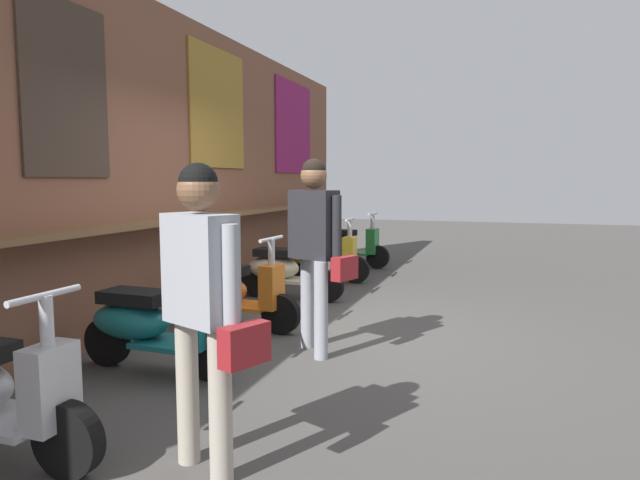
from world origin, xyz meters
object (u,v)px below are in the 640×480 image
object	(u,v)px
scooter_orange	(230,291)
scooter_cream	(285,269)
scooter_yellow	(319,256)
scooter_teal	(149,324)
scooter_green	(346,245)
shopper_browsing	(315,235)
shopper_with_handbag	(203,289)

from	to	relation	value
scooter_orange	scooter_cream	size ratio (longest dim) A/B	1.00
scooter_orange	scooter_yellow	size ratio (longest dim) A/B	1.00
scooter_teal	scooter_green	distance (m)	5.78
scooter_orange	scooter_teal	bearing A→B (deg)	-86.15
scooter_teal	scooter_green	xyz separation A→B (m)	(5.78, -0.00, 0.00)
scooter_teal	shopper_browsing	size ratio (longest dim) A/B	0.82
scooter_teal	scooter_orange	distance (m)	1.39
scooter_yellow	scooter_teal	bearing A→B (deg)	-91.67
shopper_with_handbag	shopper_browsing	bearing A→B (deg)	25.57
scooter_orange	scooter_cream	distance (m)	1.52
scooter_cream	scooter_teal	bearing A→B (deg)	-88.67
scooter_cream	shopper_with_handbag	bearing A→B (deg)	-72.17
scooter_green	shopper_browsing	distance (m)	5.07
scooter_orange	shopper_browsing	size ratio (longest dim) A/B	0.82
scooter_yellow	shopper_browsing	xyz separation A→B (m)	(-3.38, -1.11, 0.66)
shopper_with_handbag	shopper_browsing	xyz separation A→B (m)	(2.12, 0.12, 0.07)
scooter_teal	shopper_with_handbag	distance (m)	1.84
shopper_browsing	scooter_teal	bearing A→B (deg)	148.47
scooter_cream	scooter_green	distance (m)	2.87
scooter_yellow	shopper_browsing	size ratio (longest dim) A/B	0.82
scooter_orange	shopper_browsing	bearing A→B (deg)	-21.10
scooter_teal	scooter_orange	bearing A→B (deg)	92.19
scooter_orange	scooter_yellow	distance (m)	2.86
scooter_teal	scooter_yellow	world-z (taller)	same
scooter_teal	scooter_green	size ratio (longest dim) A/B	1.00
scooter_orange	scooter_green	world-z (taller)	same
shopper_with_handbag	scooter_orange	bearing A→B (deg)	47.29
shopper_with_handbag	shopper_browsing	distance (m)	2.12
scooter_cream	scooter_yellow	bearing A→B (deg)	91.33
scooter_cream	shopper_browsing	size ratio (longest dim) A/B	0.82
scooter_orange	scooter_green	xyz separation A→B (m)	(4.39, -0.00, 0.00)
scooter_teal	scooter_yellow	size ratio (longest dim) A/B	1.00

